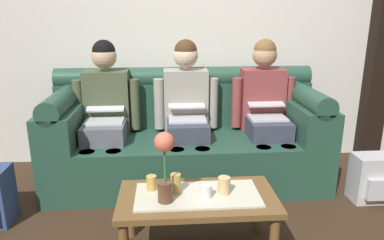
{
  "coord_description": "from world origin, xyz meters",
  "views": [
    {
      "loc": [
        -0.18,
        -1.85,
        1.43
      ],
      "look_at": [
        0.02,
        0.85,
        0.63
      ],
      "focal_mm": 33.99,
      "sensor_mm": 36.0,
      "label": 1
    }
  ],
  "objects_px": {
    "person_middle": "(187,107)",
    "flower_vase": "(165,163)",
    "cup_far_center": "(224,185)",
    "cup_near_right": "(206,191)",
    "coffee_table": "(197,203)",
    "cup_near_left": "(176,183)",
    "couch": "(187,139)",
    "backpack_right": "(375,179)",
    "person_left": "(106,108)",
    "cup_far_left": "(152,183)",
    "person_right": "(265,105)"
  },
  "relations": [
    {
      "from": "couch",
      "to": "cup_far_center",
      "type": "height_order",
      "value": "couch"
    },
    {
      "from": "flower_vase",
      "to": "cup_near_left",
      "type": "bearing_deg",
      "value": 59.1
    },
    {
      "from": "person_middle",
      "to": "person_right",
      "type": "bearing_deg",
      "value": -0.0
    },
    {
      "from": "cup_near_left",
      "to": "person_left",
      "type": "bearing_deg",
      "value": 118.25
    },
    {
      "from": "person_right",
      "to": "cup_near_right",
      "type": "distance_m",
      "value": 1.3
    },
    {
      "from": "cup_near_left",
      "to": "cup_near_right",
      "type": "relative_size",
      "value": 1.56
    },
    {
      "from": "cup_near_right",
      "to": "cup_far_left",
      "type": "relative_size",
      "value": 0.85
    },
    {
      "from": "person_right",
      "to": "flower_vase",
      "type": "height_order",
      "value": "person_right"
    },
    {
      "from": "person_left",
      "to": "cup_near_left",
      "type": "height_order",
      "value": "person_left"
    },
    {
      "from": "person_middle",
      "to": "coffee_table",
      "type": "relative_size",
      "value": 1.29
    },
    {
      "from": "coffee_table",
      "to": "cup_near_right",
      "type": "bearing_deg",
      "value": -41.78
    },
    {
      "from": "couch",
      "to": "backpack_right",
      "type": "relative_size",
      "value": 6.14
    },
    {
      "from": "person_middle",
      "to": "flower_vase",
      "type": "xyz_separation_m",
      "value": [
        -0.19,
        -1.14,
        -0.03
      ]
    },
    {
      "from": "flower_vase",
      "to": "backpack_right",
      "type": "bearing_deg",
      "value": 20.42
    },
    {
      "from": "person_left",
      "to": "cup_near_right",
      "type": "relative_size",
      "value": 16.12
    },
    {
      "from": "cup_near_right",
      "to": "cup_far_center",
      "type": "relative_size",
      "value": 0.72
    },
    {
      "from": "coffee_table",
      "to": "cup_near_right",
      "type": "height_order",
      "value": "cup_near_right"
    },
    {
      "from": "flower_vase",
      "to": "person_left",
      "type": "bearing_deg",
      "value": 113.46
    },
    {
      "from": "cup_near_right",
      "to": "cup_far_center",
      "type": "distance_m",
      "value": 0.12
    },
    {
      "from": "couch",
      "to": "person_middle",
      "type": "xyz_separation_m",
      "value": [
        -0.0,
        -0.0,
        0.29
      ]
    },
    {
      "from": "person_left",
      "to": "cup_far_left",
      "type": "relative_size",
      "value": 13.67
    },
    {
      "from": "couch",
      "to": "coffee_table",
      "type": "relative_size",
      "value": 2.44
    },
    {
      "from": "couch",
      "to": "cup_far_left",
      "type": "distance_m",
      "value": 1.03
    },
    {
      "from": "person_middle",
      "to": "flower_vase",
      "type": "distance_m",
      "value": 1.15
    },
    {
      "from": "person_right",
      "to": "cup_far_center",
      "type": "bearing_deg",
      "value": -116.15
    },
    {
      "from": "person_middle",
      "to": "coffee_table",
      "type": "distance_m",
      "value": 1.11
    },
    {
      "from": "backpack_right",
      "to": "flower_vase",
      "type": "bearing_deg",
      "value": -159.58
    },
    {
      "from": "cup_near_right",
      "to": "cup_far_center",
      "type": "xyz_separation_m",
      "value": [
        0.11,
        0.04,
        0.01
      ]
    },
    {
      "from": "person_right",
      "to": "cup_far_left",
      "type": "distance_m",
      "value": 1.39
    },
    {
      "from": "cup_far_center",
      "to": "backpack_right",
      "type": "distance_m",
      "value": 1.42
    },
    {
      "from": "person_right",
      "to": "backpack_right",
      "type": "relative_size",
      "value": 3.25
    },
    {
      "from": "coffee_table",
      "to": "backpack_right",
      "type": "xyz_separation_m",
      "value": [
        1.45,
        0.54,
        -0.15
      ]
    },
    {
      "from": "cup_near_right",
      "to": "coffee_table",
      "type": "bearing_deg",
      "value": 138.22
    },
    {
      "from": "couch",
      "to": "cup_near_left",
      "type": "xyz_separation_m",
      "value": [
        -0.13,
        -1.04,
        0.08
      ]
    },
    {
      "from": "cup_far_center",
      "to": "backpack_right",
      "type": "xyz_separation_m",
      "value": [
        1.29,
        0.54,
        -0.26
      ]
    },
    {
      "from": "couch",
      "to": "cup_far_left",
      "type": "xyz_separation_m",
      "value": [
        -0.27,
        -0.99,
        0.07
      ]
    },
    {
      "from": "flower_vase",
      "to": "coffee_table",
      "type": "bearing_deg",
      "value": 20.62
    },
    {
      "from": "cup_far_center",
      "to": "person_middle",
      "type": "bearing_deg",
      "value": 98.43
    },
    {
      "from": "cup_near_left",
      "to": "cup_far_left",
      "type": "height_order",
      "value": "cup_near_left"
    },
    {
      "from": "cup_near_left",
      "to": "backpack_right",
      "type": "distance_m",
      "value": 1.68
    },
    {
      "from": "person_left",
      "to": "person_right",
      "type": "distance_m",
      "value": 1.37
    },
    {
      "from": "cup_near_left",
      "to": "coffee_table",
      "type": "bearing_deg",
      "value": -14.03
    },
    {
      "from": "cup_far_left",
      "to": "person_right",
      "type": "bearing_deg",
      "value": 45.82
    },
    {
      "from": "person_middle",
      "to": "cup_far_center",
      "type": "height_order",
      "value": "person_middle"
    },
    {
      "from": "couch",
      "to": "cup_near_right",
      "type": "relative_size",
      "value": 30.48
    },
    {
      "from": "coffee_table",
      "to": "cup_near_right",
      "type": "distance_m",
      "value": 0.12
    },
    {
      "from": "coffee_table",
      "to": "cup_near_left",
      "type": "height_order",
      "value": "cup_near_left"
    },
    {
      "from": "coffee_table",
      "to": "cup_far_left",
      "type": "xyz_separation_m",
      "value": [
        -0.27,
        0.08,
        0.11
      ]
    },
    {
      "from": "couch",
      "to": "backpack_right",
      "type": "height_order",
      "value": "couch"
    },
    {
      "from": "flower_vase",
      "to": "cup_near_right",
      "type": "height_order",
      "value": "flower_vase"
    }
  ]
}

